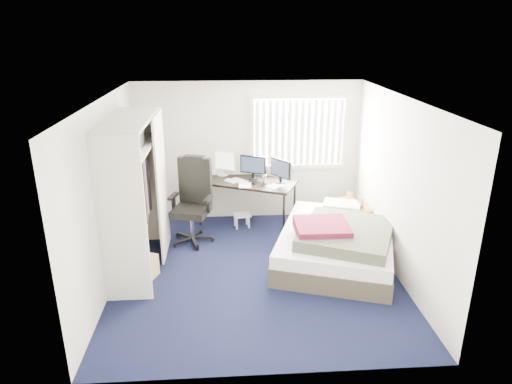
{
  "coord_description": "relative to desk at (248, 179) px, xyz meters",
  "views": [
    {
      "loc": [
        -0.4,
        -5.85,
        3.37
      ],
      "look_at": [
        0.03,
        0.4,
        1.09
      ],
      "focal_mm": 32.0,
      "sensor_mm": 36.0,
      "label": 1
    }
  ],
  "objects": [
    {
      "name": "office_chair",
      "position": [
        -0.94,
        -0.6,
        -0.3
      ],
      "size": [
        0.82,
        0.82,
        1.41
      ],
      "color": "black",
      "rests_on": "ground"
    },
    {
      "name": "window_assembly",
      "position": [
        0.92,
        0.29,
        0.76
      ],
      "size": [
        1.72,
        0.09,
        1.32
      ],
      "color": "white",
      "rests_on": "ground"
    },
    {
      "name": "desk",
      "position": [
        0.0,
        0.0,
        0.0
      ],
      "size": [
        1.84,
        1.39,
        1.28
      ],
      "color": "black",
      "rests_on": "ground"
    },
    {
      "name": "closet",
      "position": [
        -1.65,
        -1.48,
        0.51
      ],
      "size": [
        0.64,
        1.84,
        2.22
      ],
      "color": "beige",
      "rests_on": "ground"
    },
    {
      "name": "nightstand",
      "position": [
        1.77,
        -0.52,
        -0.38
      ],
      "size": [
        0.65,
        0.85,
        0.71
      ],
      "color": "brown",
      "rests_on": "ground"
    },
    {
      "name": "ground",
      "position": [
        0.02,
        -1.75,
        -0.84
      ],
      "size": [
        4.2,
        4.2,
        0.0
      ],
      "primitive_type": "plane",
      "color": "black",
      "rests_on": "ground"
    },
    {
      "name": "pine_box",
      "position": [
        -1.63,
        -1.77,
        -0.68
      ],
      "size": [
        0.51,
        0.45,
        0.32
      ],
      "primitive_type": "cube",
      "rotation": [
        0.0,
        0.0,
        -0.39
      ],
      "color": "tan",
      "rests_on": "ground"
    },
    {
      "name": "bed",
      "position": [
        1.27,
        -1.47,
        -0.54
      ],
      "size": [
        2.25,
        2.6,
        0.72
      ],
      "color": "#3D362C",
      "rests_on": "ground"
    },
    {
      "name": "footstool",
      "position": [
        -0.13,
        -0.15,
        -0.65
      ],
      "size": [
        0.34,
        0.29,
        0.25
      ],
      "color": "white",
      "rests_on": "ground"
    },
    {
      "name": "room_shell",
      "position": [
        0.02,
        -1.75,
        0.67
      ],
      "size": [
        4.2,
        4.2,
        4.2
      ],
      "color": "silver",
      "rests_on": "ground"
    }
  ]
}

